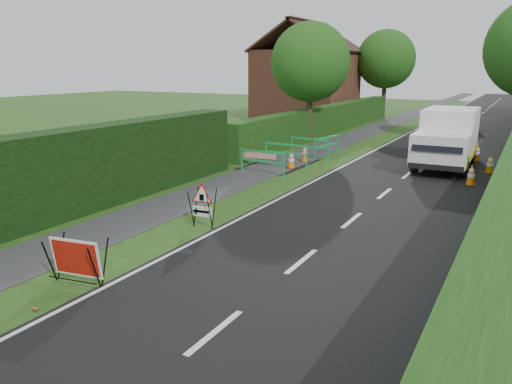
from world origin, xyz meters
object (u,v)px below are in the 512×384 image
at_px(works_van, 447,137).
at_px(hatchback_car, 465,122).
at_px(triangle_sign, 201,202).
at_px(red_rect_sign, 76,259).

relative_size(works_van, hatchback_car, 1.42).
xyz_separation_m(triangle_sign, hatchback_car, (3.51, 25.69, -0.08)).
bearing_deg(triangle_sign, hatchback_car, 76.91).
bearing_deg(triangle_sign, works_van, 64.70).
height_order(red_rect_sign, triangle_sign, triangle_sign).
relative_size(red_rect_sign, works_van, 0.22).
distance_m(red_rect_sign, hatchback_car, 30.07).
distance_m(red_rect_sign, triangle_sign, 4.17).
height_order(works_van, hatchback_car, works_van).
bearing_deg(hatchback_car, red_rect_sign, -107.68).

